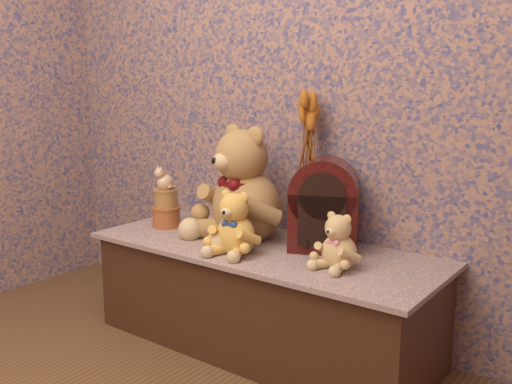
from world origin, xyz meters
TOP-DOWN VIEW (x-y plane):
  - display_shelf at (0.00, 1.21)m, footprint 1.51×0.60m
  - teddy_large at (-0.15, 1.28)m, footprint 0.55×0.61m
  - teddy_medium at (-0.03, 1.07)m, footprint 0.24×0.28m
  - teddy_small at (0.39, 1.15)m, footprint 0.21×0.24m
  - cathedral_radio at (0.22, 1.33)m, footprint 0.33×0.29m
  - ceramic_vase at (0.10, 1.41)m, footprint 0.16×0.16m
  - dried_stalks at (0.10, 1.41)m, footprint 0.28×0.28m
  - biscuit_tin_lower at (-0.56, 1.20)m, footprint 0.14×0.14m
  - biscuit_tin_upper at (-0.56, 1.20)m, footprint 0.14×0.14m
  - cat_figurine at (-0.56, 1.20)m, footprint 0.11×0.12m

SIDE VIEW (x-z plane):
  - display_shelf at x=0.00m, z-range 0.00..0.45m
  - biscuit_tin_lower at x=-0.56m, z-range 0.45..0.54m
  - ceramic_vase at x=0.10m, z-range 0.45..0.67m
  - teddy_small at x=0.39m, z-range 0.45..0.67m
  - teddy_medium at x=-0.03m, z-range 0.45..0.72m
  - biscuit_tin_upper at x=-0.56m, z-range 0.54..0.63m
  - cathedral_radio at x=0.22m, z-range 0.45..0.82m
  - cat_figurine at x=-0.56m, z-range 0.63..0.74m
  - teddy_large at x=-0.15m, z-range 0.45..0.98m
  - dried_stalks at x=0.10m, z-range 0.67..1.12m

